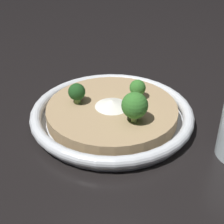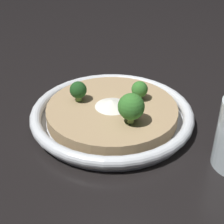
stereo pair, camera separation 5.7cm
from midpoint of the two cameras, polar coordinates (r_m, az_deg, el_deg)
ground_plane at (r=0.58m, az=-2.81°, el=-1.69°), size 6.00×6.00×0.00m
risotto_bowl at (r=0.57m, az=-2.85°, el=-0.39°), size 0.27×0.27×0.03m
cheese_sprinkle at (r=0.56m, az=-2.85°, el=1.36°), size 0.06×0.06×0.01m
broccoli_front_right at (r=0.57m, az=-8.74°, el=3.17°), size 0.03×0.03×0.03m
broccoli_back_left at (r=0.58m, az=1.47°, el=3.92°), size 0.03×0.03×0.03m
broccoli_back at (r=0.51m, az=0.63°, el=0.97°), size 0.04×0.04×0.05m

